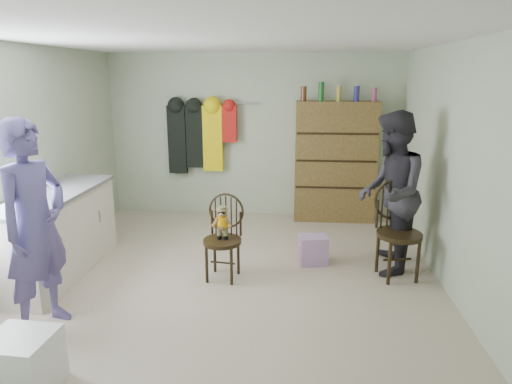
# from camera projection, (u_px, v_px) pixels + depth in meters

# --- Properties ---
(ground_plane) EXTENTS (5.00, 5.00, 0.00)m
(ground_plane) POSITION_uv_depth(u_px,v_px,m) (232.00, 280.00, 4.97)
(ground_plane) COLOR #C2B49C
(ground_plane) RESTS_ON ground
(room_walls) EXTENTS (5.00, 5.00, 5.00)m
(room_walls) POSITION_uv_depth(u_px,v_px,m) (236.00, 130.00, 5.09)
(room_walls) COLOR #B7C4A4
(room_walls) RESTS_ON ground
(counter) EXTENTS (0.64, 1.86, 0.94)m
(counter) POSITION_uv_depth(u_px,v_px,m) (56.00, 234.00, 5.03)
(counter) COLOR silver
(counter) RESTS_ON ground
(plastic_tub) EXTENTS (0.46, 0.44, 0.42)m
(plastic_tub) POSITION_uv_depth(u_px,v_px,m) (22.00, 363.00, 3.20)
(plastic_tub) COLOR white
(plastic_tub) RESTS_ON ground
(chair_front) EXTENTS (0.46, 0.46, 0.93)m
(chair_front) POSITION_uv_depth(u_px,v_px,m) (223.00, 231.00, 4.93)
(chair_front) COLOR black
(chair_front) RESTS_ON ground
(chair_far) EXTENTS (0.57, 0.57, 1.07)m
(chair_far) POSITION_uv_depth(u_px,v_px,m) (397.00, 226.00, 4.96)
(chair_far) COLOR black
(chair_far) RESTS_ON ground
(striped_bag) EXTENTS (0.36, 0.30, 0.34)m
(striped_bag) POSITION_uv_depth(u_px,v_px,m) (313.00, 250.00, 5.38)
(striped_bag) COLOR pink
(striped_bag) RESTS_ON ground
(person_left) EXTENTS (0.59, 0.76, 1.85)m
(person_left) POSITION_uv_depth(u_px,v_px,m) (35.00, 227.00, 3.85)
(person_left) COLOR #554B8A
(person_left) RESTS_ON ground
(person_right) EXTENTS (0.82, 0.98, 1.81)m
(person_right) POSITION_uv_depth(u_px,v_px,m) (390.00, 193.00, 5.03)
(person_right) COLOR #2D2B33
(person_right) RESTS_ON ground
(dresser) EXTENTS (1.20, 0.39, 2.07)m
(dresser) POSITION_uv_depth(u_px,v_px,m) (335.00, 161.00, 6.85)
(dresser) COLOR brown
(dresser) RESTS_ON ground
(coat_rack) EXTENTS (1.42, 0.12, 1.09)m
(coat_rack) POSITION_uv_depth(u_px,v_px,m) (200.00, 136.00, 7.03)
(coat_rack) COLOR #99999E
(coat_rack) RESTS_ON ground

